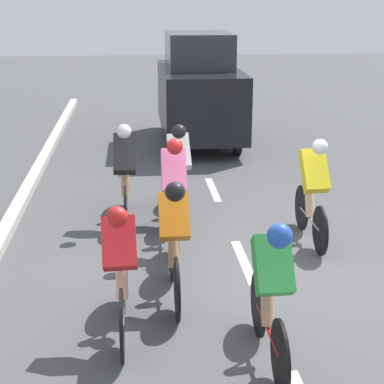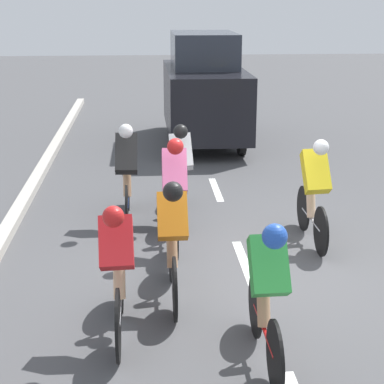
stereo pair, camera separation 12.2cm
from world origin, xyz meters
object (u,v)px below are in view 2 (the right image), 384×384
at_px(cyclist_pink, 174,190).
at_px(cyclist_white, 181,169).
at_px(cyclist_yellow, 314,189).
at_px(cyclist_red, 118,267).
at_px(cyclist_green, 267,289).
at_px(cyclist_black, 127,170).
at_px(cyclist_orange, 172,238).
at_px(support_car, 204,90).

height_order(cyclist_pink, cyclist_white, cyclist_pink).
bearing_deg(cyclist_yellow, cyclist_pink, -1.41).
bearing_deg(cyclist_yellow, cyclist_red, 42.28).
bearing_deg(cyclist_white, cyclist_yellow, 144.41).
distance_m(cyclist_green, cyclist_red, 1.48).
distance_m(cyclist_green, cyclist_white, 4.19).
distance_m(cyclist_yellow, cyclist_black, 2.75).
bearing_deg(cyclist_white, cyclist_orange, 84.57).
relative_size(cyclist_green, cyclist_white, 0.93).
xyz_separation_m(cyclist_green, cyclist_black, (1.32, -4.05, 0.02)).
bearing_deg(cyclist_white, cyclist_pink, 82.10).
distance_m(cyclist_green, cyclist_pink, 3.06).
xyz_separation_m(cyclist_black, cyclist_white, (-0.81, -0.11, -0.02)).
bearing_deg(cyclist_pink, cyclist_white, -97.90).
distance_m(cyclist_pink, cyclist_orange, 1.62).
bearing_deg(support_car, cyclist_green, 88.02).
bearing_deg(cyclist_red, cyclist_yellow, -137.72).
height_order(cyclist_green, cyclist_pink, cyclist_pink).
bearing_deg(cyclist_white, cyclist_black, 7.52).
distance_m(cyclist_red, support_car, 8.89).
bearing_deg(support_car, cyclist_orange, 82.18).
height_order(cyclist_yellow, cyclist_black, cyclist_black).
distance_m(cyclist_orange, cyclist_black, 2.74).
xyz_separation_m(cyclist_pink, cyclist_black, (0.65, -1.07, -0.01)).
relative_size(cyclist_pink, cyclist_white, 0.96).
bearing_deg(cyclist_yellow, cyclist_green, 67.87).
bearing_deg(cyclist_red, cyclist_green, 154.56).
height_order(cyclist_pink, support_car, support_car).
relative_size(cyclist_yellow, support_car, 0.40).
distance_m(cyclist_pink, cyclist_black, 1.25).
relative_size(cyclist_orange, support_car, 0.42).
relative_size(cyclist_white, support_car, 0.44).
xyz_separation_m(cyclist_green, cyclist_yellow, (-1.20, -2.94, 0.02)).
bearing_deg(cyclist_green, cyclist_yellow, -112.13).
relative_size(cyclist_orange, cyclist_black, 0.99).
bearing_deg(cyclist_red, cyclist_black, -90.31).
height_order(cyclist_pink, cyclist_red, cyclist_pink).
height_order(cyclist_green, cyclist_white, cyclist_white).
height_order(cyclist_black, cyclist_red, cyclist_black).
xyz_separation_m(cyclist_green, cyclist_orange, (0.77, -1.37, -0.02)).
bearing_deg(cyclist_green, support_car, -91.98).
bearing_deg(cyclist_red, cyclist_pink, -105.83).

